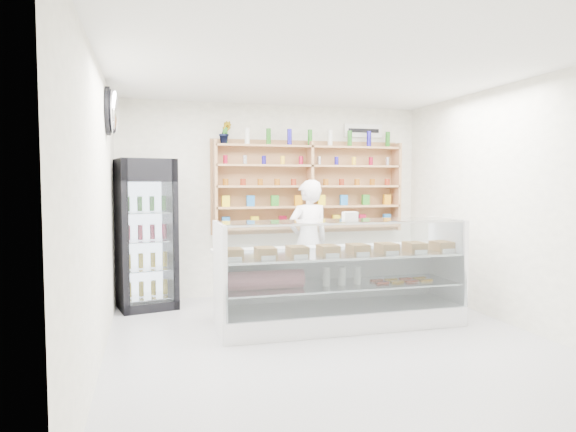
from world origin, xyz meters
name	(u,v)px	position (x,y,z in m)	size (l,w,h in m)	color
room	(333,208)	(0.00, 0.00, 1.40)	(5.00, 5.00, 5.00)	#ABABB0
display_counter	(340,296)	(0.31, 0.59, 0.34)	(2.82, 0.84, 1.23)	white
shop_worker	(308,242)	(0.29, 1.75, 0.85)	(0.62, 0.41, 1.69)	silver
drinks_cooler	(145,234)	(-1.85, 2.08, 0.98)	(0.83, 0.82, 1.96)	black
wall_shelving	(310,187)	(0.50, 2.34, 1.59)	(2.84, 0.28, 1.33)	#A3704D
potted_plant	(225,133)	(-0.75, 2.34, 2.35)	(0.17, 0.14, 0.32)	#1E6626
security_mirror	(113,111)	(-2.17, 1.20, 2.45)	(0.15, 0.50, 0.50)	silver
wall_sign	(363,131)	(1.40, 2.47, 2.45)	(0.62, 0.03, 0.20)	white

